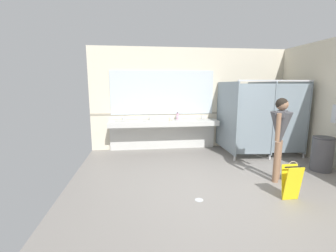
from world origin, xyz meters
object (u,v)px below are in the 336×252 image
object	(u,v)px
soap_dispenser	(178,116)
wet_floor_sign	(291,182)
trash_bin	(322,154)
person_standing	(280,129)
handbag	(292,174)
paper_cup	(170,119)

from	to	relation	value
soap_dispenser	wet_floor_sign	world-z (taller)	soap_dispenser
trash_bin	person_standing	distance (m)	1.52
handbag	wet_floor_sign	world-z (taller)	wet_floor_sign
handbag	paper_cup	size ratio (longest dim) A/B	4.15
wet_floor_sign	handbag	bearing A→B (deg)	53.47
soap_dispenser	person_standing	bearing A→B (deg)	-58.25
handbag	soap_dispenser	size ratio (longest dim) A/B	1.85
trash_bin	handbag	size ratio (longest dim) A/B	1.90
paper_cup	handbag	bearing A→B (deg)	-46.78
trash_bin	handbag	distance (m)	1.11
trash_bin	soap_dispenser	world-z (taller)	soap_dispenser
soap_dispenser	paper_cup	xyz separation A→B (m)	(-0.26, -0.29, -0.05)
soap_dispenser	paper_cup	bearing A→B (deg)	-131.26
trash_bin	wet_floor_sign	size ratio (longest dim) A/B	1.30
paper_cup	wet_floor_sign	world-z (taller)	paper_cup
person_standing	handbag	bearing A→B (deg)	-6.12
soap_dispenser	handbag	bearing A→B (deg)	-53.78
handbag	paper_cup	bearing A→B (deg)	133.22
person_standing	soap_dispenser	world-z (taller)	person_standing
handbag	soap_dispenser	bearing A→B (deg)	126.22
soap_dispenser	wet_floor_sign	size ratio (longest dim) A/B	0.37
trash_bin	paper_cup	xyz separation A→B (m)	(-3.15, 1.86, 0.55)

